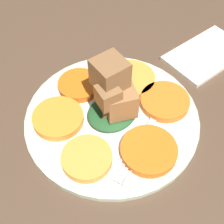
{
  "coord_description": "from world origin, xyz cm",
  "views": [
    {
      "loc": [
        -19.51,
        -24.87,
        44.88
      ],
      "look_at": [
        0.0,
        0.0,
        4.1
      ],
      "focal_mm": 50.0,
      "sensor_mm": 36.0,
      "label": 1
    }
  ],
  "objects": [
    {
      "name": "table_slab",
      "position": [
        0.0,
        0.0,
        1.0
      ],
      "size": [
        120.0,
        120.0,
        2.0
      ],
      "primitive_type": "cube",
      "color": "#4C3828",
      "rests_on": "ground"
    },
    {
      "name": "carrot_slice_0",
      "position": [
        -0.73,
        8.67,
        3.76
      ],
      "size": [
        7.47,
        7.47,
        1.33
      ],
      "primitive_type": "cylinder",
      "color": "orange",
      "rests_on": "plate"
    },
    {
      "name": "center_pile",
      "position": [
        0.33,
        0.04,
        7.51
      ],
      "size": [
        8.47,
        7.68,
        10.96
      ],
      "color": "#235128",
      "rests_on": "plate"
    },
    {
      "name": "carrot_slice_4",
      "position": [
        8.71,
        -3.56,
        3.76
      ],
      "size": [
        8.46,
        8.46,
        1.33
      ],
      "primitive_type": "cylinder",
      "color": "orange",
      "rests_on": "plate"
    },
    {
      "name": "napkin",
      "position": [
        24.9,
        0.88,
        2.4
      ],
      "size": [
        16.35,
        9.81,
        0.8
      ],
      "color": "silver",
      "rests_on": "table_slab"
    },
    {
      "name": "carrot_slice_2",
      "position": [
        -8.21,
        -4.35,
        3.76
      ],
      "size": [
        7.75,
        7.75,
        1.33
      ],
      "primitive_type": "cylinder",
      "color": "#F9963A",
      "rests_on": "plate"
    },
    {
      "name": "fork",
      "position": [
        0.49,
        -6.83,
        3.3
      ],
      "size": [
        16.51,
        8.27,
        0.4
      ],
      "rotation": [
        0.0,
        0.0,
        0.4
      ],
      "color": "#B2B2B7",
      "rests_on": "plate"
    },
    {
      "name": "plate",
      "position": [
        0.0,
        0.0,
        2.52
      ],
      "size": [
        29.32,
        29.32,
        1.05
      ],
      "color": "beige",
      "rests_on": "table_slab"
    },
    {
      "name": "carrot_slice_5",
      "position": [
        7.5,
        4.07,
        3.76
      ],
      "size": [
        8.86,
        8.86,
        1.33
      ],
      "primitive_type": "cylinder",
      "color": "orange",
      "rests_on": "plate"
    },
    {
      "name": "carrot_slice_1",
      "position": [
        -7.61,
        4.69,
        3.76
      ],
      "size": [
        8.43,
        8.43,
        1.33
      ],
      "primitive_type": "cylinder",
      "color": "orange",
      "rests_on": "plate"
    },
    {
      "name": "carrot_slice_3",
      "position": [
        0.0,
        -9.09,
        3.76
      ],
      "size": [
        8.77,
        8.77,
        1.33
      ],
      "primitive_type": "cylinder",
      "color": "orange",
      "rests_on": "plate"
    }
  ]
}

